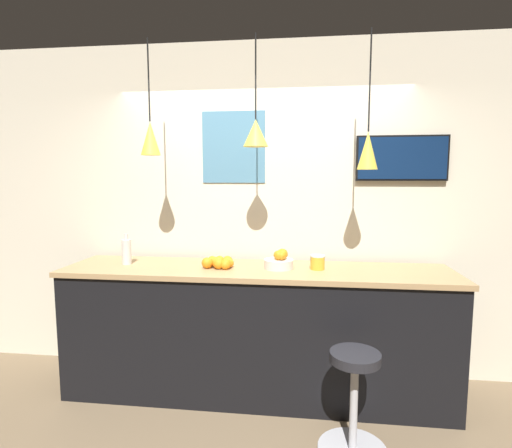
{
  "coord_description": "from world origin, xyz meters",
  "views": [
    {
      "loc": [
        0.37,
        -2.31,
        1.74
      ],
      "look_at": [
        0.0,
        0.75,
        1.38
      ],
      "focal_mm": 28.0,
      "sensor_mm": 36.0,
      "label": 1
    }
  ],
  "objects_px": {
    "bar_stool": "(354,394)",
    "spread_jar": "(317,262)",
    "mounted_tv": "(402,158)",
    "juice_bottle": "(127,251)",
    "fruit_bowl": "(279,261)"
  },
  "relations": [
    {
      "from": "fruit_bowl",
      "to": "spread_jar",
      "type": "distance_m",
      "value": 0.3
    },
    {
      "from": "fruit_bowl",
      "to": "juice_bottle",
      "type": "distance_m",
      "value": 1.26
    },
    {
      "from": "juice_bottle",
      "to": "fruit_bowl",
      "type": "bearing_deg",
      "value": -0.14
    },
    {
      "from": "bar_stool",
      "to": "spread_jar",
      "type": "xyz_separation_m",
      "value": [
        -0.22,
        0.65,
        0.7
      ]
    },
    {
      "from": "juice_bottle",
      "to": "spread_jar",
      "type": "height_order",
      "value": "juice_bottle"
    },
    {
      "from": "fruit_bowl",
      "to": "juice_bottle",
      "type": "height_order",
      "value": "juice_bottle"
    },
    {
      "from": "bar_stool",
      "to": "mounted_tv",
      "type": "distance_m",
      "value": 1.89
    },
    {
      "from": "bar_stool",
      "to": "juice_bottle",
      "type": "xyz_separation_m",
      "value": [
        -1.77,
        0.65,
        0.75
      ]
    },
    {
      "from": "mounted_tv",
      "to": "bar_stool",
      "type": "bearing_deg",
      "value": -114.35
    },
    {
      "from": "bar_stool",
      "to": "juice_bottle",
      "type": "height_order",
      "value": "juice_bottle"
    },
    {
      "from": "juice_bottle",
      "to": "spread_jar",
      "type": "relative_size",
      "value": 2.26
    },
    {
      "from": "spread_jar",
      "to": "mounted_tv",
      "type": "distance_m",
      "value": 1.13
    },
    {
      "from": "fruit_bowl",
      "to": "spread_jar",
      "type": "relative_size",
      "value": 2.06
    },
    {
      "from": "fruit_bowl",
      "to": "mounted_tv",
      "type": "bearing_deg",
      "value": 21.5
    },
    {
      "from": "fruit_bowl",
      "to": "spread_jar",
      "type": "bearing_deg",
      "value": 0.58
    }
  ]
}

